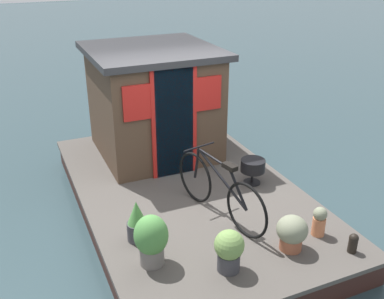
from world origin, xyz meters
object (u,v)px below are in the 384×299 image
object	(u,v)px
potted_plant_fern	(319,221)
potted_plant_geranium	(137,222)
charcoal_grill	(253,167)
potted_plant_rosemary	(292,232)
potted_plant_basil	(151,239)
mooring_bollard	(353,242)
houseboat_cabin	(154,101)
bicycle	(219,190)
potted_plant_ivy	(229,249)

from	to	relation	value
potted_plant_fern	potted_plant_geranium	bearing A→B (deg)	69.06
potted_plant_fern	charcoal_grill	world-z (taller)	charcoal_grill
charcoal_grill	potted_plant_rosemary	bearing A→B (deg)	165.47
potted_plant_rosemary	potted_plant_geranium	bearing A→B (deg)	60.67
potted_plant_basil	mooring_bollard	world-z (taller)	potted_plant_basil
houseboat_cabin	bicycle	distance (m)	2.34
potted_plant_fern	mooring_bollard	distance (m)	0.47
houseboat_cabin	bicycle	size ratio (longest dim) A/B	1.19
mooring_bollard	charcoal_grill	bearing A→B (deg)	6.52
potted_plant_geranium	potted_plant_fern	size ratio (longest dim) A/B	1.39
charcoal_grill	mooring_bollard	world-z (taller)	charcoal_grill
potted_plant_ivy	potted_plant_rosemary	distance (m)	0.85
potted_plant_basil	potted_plant_fern	bearing A→B (deg)	-98.43
houseboat_cabin	potted_plant_fern	xyz separation A→B (m)	(-3.14, -1.03, -0.71)
potted_plant_basil	charcoal_grill	xyz separation A→B (m)	(1.17, -1.99, -0.05)
houseboat_cabin	mooring_bollard	xyz separation A→B (m)	(-3.59, -1.17, -0.78)
potted_plant_fern	charcoal_grill	size ratio (longest dim) A/B	1.00
potted_plant_rosemary	mooring_bollard	xyz separation A→B (m)	(-0.34, -0.63, -0.10)
potted_plant_rosemary	charcoal_grill	xyz separation A→B (m)	(1.58, -0.41, 0.04)
potted_plant_geranium	mooring_bollard	world-z (taller)	potted_plant_geranium
potted_plant_geranium	potted_plant_fern	xyz separation A→B (m)	(-0.80, -2.08, -0.05)
bicycle	charcoal_grill	world-z (taller)	bicycle
potted_plant_ivy	houseboat_cabin	bearing A→B (deg)	-5.21
bicycle	potted_plant_ivy	bearing A→B (deg)	159.13
charcoal_grill	potted_plant_ivy	bearing A→B (deg)	142.07
bicycle	potted_plant_basil	distance (m)	1.25
potted_plant_ivy	charcoal_grill	bearing A→B (deg)	-37.93
potted_plant_rosemary	potted_plant_basil	bearing A→B (deg)	75.54
bicycle	potted_plant_rosemary	bearing A→B (deg)	-154.14
houseboat_cabin	potted_plant_basil	size ratio (longest dim) A/B	3.34
potted_plant_basil	potted_plant_ivy	bearing A→B (deg)	-121.05
potted_plant_basil	potted_plant_ivy	size ratio (longest dim) A/B	1.24
potted_plant_basil	mooring_bollard	distance (m)	2.34
potted_plant_geranium	charcoal_grill	size ratio (longest dim) A/B	1.39
potted_plant_rosemary	houseboat_cabin	bearing A→B (deg)	9.57
potted_plant_geranium	potted_plant_basil	world-z (taller)	potted_plant_basil
potted_plant_ivy	mooring_bollard	distance (m)	1.51
bicycle	potted_plant_geranium	distance (m)	1.14
potted_plant_fern	potted_plant_ivy	world-z (taller)	potted_plant_ivy
houseboat_cabin	charcoal_grill	world-z (taller)	houseboat_cabin
houseboat_cabin	potted_plant_fern	distance (m)	3.38
potted_plant_rosemary	charcoal_grill	world-z (taller)	potted_plant_rosemary
potted_plant_ivy	potted_plant_fern	bearing A→B (deg)	-84.07
houseboat_cabin	charcoal_grill	size ratio (longest dim) A/B	5.33
bicycle	potted_plant_basil	size ratio (longest dim) A/B	2.82
potted_plant_rosemary	charcoal_grill	size ratio (longest dim) A/B	1.14
potted_plant_geranium	potted_plant_rosemary	xyz separation A→B (m)	(-0.90, -1.60, -0.02)
potted_plant_basil	potted_plant_rosemary	xyz separation A→B (m)	(-0.41, -1.58, -0.09)
charcoal_grill	potted_plant_basil	bearing A→B (deg)	120.37
potted_plant_geranium	potted_plant_rosemary	bearing A→B (deg)	-119.33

